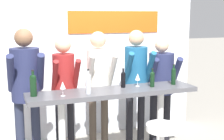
{
  "coord_description": "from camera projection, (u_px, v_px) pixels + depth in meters",
  "views": [
    {
      "loc": [
        -1.4,
        -3.7,
        2.0
      ],
      "look_at": [
        0.0,
        0.07,
        1.3
      ],
      "focal_mm": 50.0,
      "sensor_mm": 36.0,
      "label": 1
    }
  ],
  "objects": [
    {
      "name": "person_left",
      "position": [
        64.0,
        82.0,
        4.33
      ],
      "size": [
        0.37,
        0.51,
        1.73
      ],
      "rotation": [
        0.0,
        0.0,
        -0.04
      ],
      "color": "black",
      "rests_on": "ground_plane"
    },
    {
      "name": "wine_glass_0",
      "position": [
        63.0,
        86.0,
        3.73
      ],
      "size": [
        0.07,
        0.07,
        0.18
      ],
      "color": "silver",
      "rests_on": "tasting_table"
    },
    {
      "name": "wine_bottle_2",
      "position": [
        174.0,
        75.0,
        4.36
      ],
      "size": [
        0.06,
        0.06,
        0.29
      ],
      "color": "black",
      "rests_on": "tasting_table"
    },
    {
      "name": "wine_bottle_0",
      "position": [
        88.0,
        83.0,
        3.83
      ],
      "size": [
        0.07,
        0.07,
        0.31
      ],
      "color": "#B7BCC1",
      "rests_on": "tasting_table"
    },
    {
      "name": "person_far_left",
      "position": [
        26.0,
        81.0,
        4.13
      ],
      "size": [
        0.47,
        0.59,
        1.84
      ],
      "rotation": [
        0.0,
        0.0,
        -0.04
      ],
      "color": "#23283D",
      "rests_on": "ground_plane"
    },
    {
      "name": "back_wall",
      "position": [
        88.0,
        53.0,
        5.15
      ],
      "size": [
        3.84,
        0.12,
        2.8
      ],
      "color": "silver",
      "rests_on": "ground_plane"
    },
    {
      "name": "wine_bottle_3",
      "position": [
        33.0,
        84.0,
        3.71
      ],
      "size": [
        0.08,
        0.08,
        0.32
      ],
      "color": "black",
      "rests_on": "tasting_table"
    },
    {
      "name": "person_center_right",
      "position": [
        161.0,
        79.0,
        4.88
      ],
      "size": [
        0.53,
        0.61,
        1.66
      ],
      "rotation": [
        0.0,
        0.0,
        -0.19
      ],
      "color": "black",
      "rests_on": "ground_plane"
    },
    {
      "name": "wine_bottle_4",
      "position": [
        152.0,
        78.0,
        4.21
      ],
      "size": [
        0.06,
        0.06,
        0.25
      ],
      "color": "black",
      "rests_on": "tasting_table"
    },
    {
      "name": "tasting_table",
      "position": [
        114.0,
        104.0,
        4.09
      ],
      "size": [
        2.24,
        0.49,
        1.05
      ],
      "color": "#4C4C51",
      "rests_on": "ground_plane"
    },
    {
      "name": "person_center_left",
      "position": [
        99.0,
        78.0,
        4.5
      ],
      "size": [
        0.42,
        0.55,
        1.78
      ],
      "rotation": [
        0.0,
        0.0,
        -0.06
      ],
      "color": "#473D33",
      "rests_on": "ground_plane"
    },
    {
      "name": "wine_glass_1",
      "position": [
        138.0,
        77.0,
        4.24
      ],
      "size": [
        0.07,
        0.07,
        0.18
      ],
      "color": "silver",
      "rests_on": "tasting_table"
    },
    {
      "name": "wine_bottle_1",
      "position": [
        123.0,
        79.0,
        4.18
      ],
      "size": [
        0.06,
        0.06,
        0.26
      ],
      "color": "black",
      "rests_on": "tasting_table"
    },
    {
      "name": "person_center",
      "position": [
        136.0,
        75.0,
        4.73
      ],
      "size": [
        0.46,
        0.58,
        1.79
      ],
      "rotation": [
        0.0,
        0.0,
        -0.14
      ],
      "color": "black",
      "rests_on": "ground_plane"
    }
  ]
}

